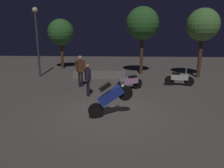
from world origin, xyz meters
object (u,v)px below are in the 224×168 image
object	(u,v)px
motorcycle_white_parked_left	(179,78)
person_bystander_far	(88,77)
person_rider_beside	(80,68)
motorcycle_pink_parked_right	(130,82)
streetlamp_near	(37,33)
motorcycle_blue_foreground	(110,97)

from	to	relation	value
motorcycle_white_parked_left	person_bystander_far	bearing A→B (deg)	-146.70
person_rider_beside	motorcycle_white_parked_left	bearing A→B (deg)	-119.00
motorcycle_pink_parked_right	streetlamp_near	size ratio (longest dim) A/B	0.30
motorcycle_pink_parked_right	person_bystander_far	size ratio (longest dim) A/B	0.89
person_bystander_far	streetlamp_near	world-z (taller)	streetlamp_near
motorcycle_blue_foreground	motorcycle_white_parked_left	xyz separation A→B (m)	(3.71, 4.93, -0.31)
motorcycle_white_parked_left	motorcycle_pink_parked_right	size ratio (longest dim) A/B	1.18
motorcycle_pink_parked_right	motorcycle_blue_foreground	bearing A→B (deg)	42.48
motorcycle_pink_parked_right	streetlamp_near	xyz separation A→B (m)	(-6.25, 3.43, 2.55)
motorcycle_pink_parked_right	person_rider_beside	xyz separation A→B (m)	(-2.77, 0.57, 0.63)
motorcycle_pink_parked_right	person_rider_beside	bearing A→B (deg)	-47.13
motorcycle_pink_parked_right	person_bystander_far	world-z (taller)	person_bystander_far
motorcycle_white_parked_left	person_rider_beside	bearing A→B (deg)	-166.42
motorcycle_blue_foreground	person_bystander_far	xyz separation A→B (m)	(-1.24, 2.59, 0.19)
motorcycle_blue_foreground	person_rider_beside	size ratio (longest dim) A/B	0.92
streetlamp_near	motorcycle_pink_parked_right	bearing A→B (deg)	-28.75
person_rider_beside	person_bystander_far	distance (m)	1.93
motorcycle_white_parked_left	person_rider_beside	size ratio (longest dim) A/B	0.93
motorcycle_blue_foreground	motorcycle_pink_parked_right	xyz separation A→B (m)	(0.81, 3.81, -0.31)
motorcycle_blue_foreground	motorcycle_white_parked_left	world-z (taller)	motorcycle_blue_foreground
motorcycle_pink_parked_right	person_bystander_far	xyz separation A→B (m)	(-2.06, -1.22, 0.50)
motorcycle_white_parked_left	person_rider_beside	world-z (taller)	person_rider_beside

